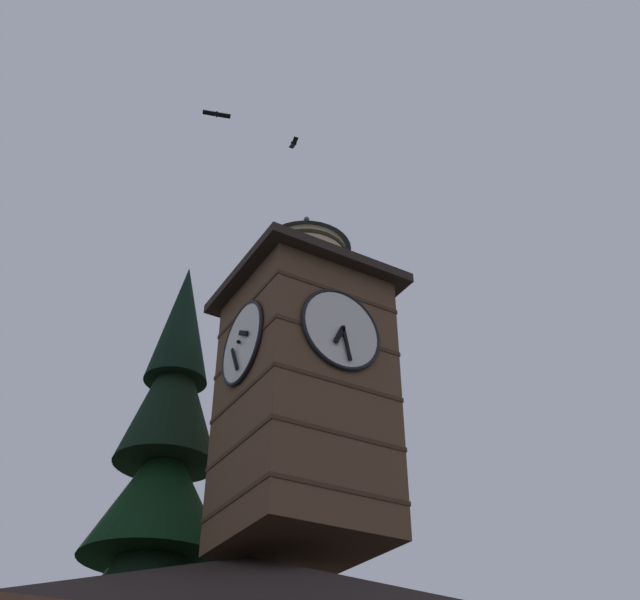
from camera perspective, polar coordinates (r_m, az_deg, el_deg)
name	(u,v)px	position (r m, az deg, el deg)	size (l,w,h in m)	color
clock_tower	(304,379)	(18.21, -1.20, -6.02)	(4.00, 4.00, 9.22)	brown
pine_tree_behind	(151,576)	(19.63, -12.69, -19.73)	(5.61, 5.61, 15.81)	#473323
flying_bird_high	(294,143)	(25.50, -2.01, 11.79)	(0.23, 0.54, 0.12)	black
flying_bird_low	(217,114)	(19.70, -7.84, 13.78)	(0.71, 0.34, 0.10)	black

